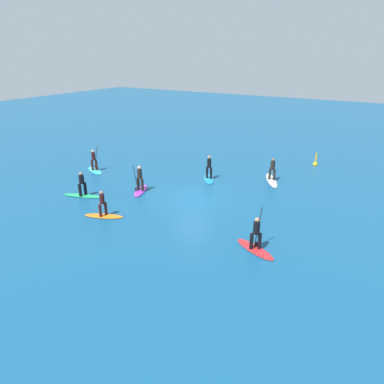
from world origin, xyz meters
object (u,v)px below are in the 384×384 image
(surfer_on_red_board, at_px, (256,241))
(marker_buoy, at_px, (315,163))
(surfer_on_purple_board, at_px, (140,184))
(surfer_on_blue_board, at_px, (209,172))
(surfer_on_white_board, at_px, (272,175))
(surfer_on_orange_board, at_px, (103,210))
(surfer_on_green_board, at_px, (83,190))
(surfer_on_teal_board, at_px, (94,165))

(surfer_on_red_board, bearing_deg, marker_buoy, -62.15)
(surfer_on_purple_board, height_order, surfer_on_blue_board, surfer_on_purple_board)
(surfer_on_white_board, height_order, surfer_on_orange_board, surfer_on_white_board)
(surfer_on_white_board, xyz_separation_m, surfer_on_green_board, (-10.23, -9.77, 0.05))
(surfer_on_white_board, xyz_separation_m, surfer_on_red_board, (2.68, -10.36, 0.07))
(surfer_on_purple_board, relative_size, marker_buoy, 2.04)
(surfer_on_green_board, height_order, surfer_on_orange_board, surfer_on_green_board)
(marker_buoy, bearing_deg, surfer_on_red_board, -87.61)
(surfer_on_red_board, bearing_deg, surfer_on_purple_board, 6.92)
(surfer_on_red_board, distance_m, surfer_on_teal_board, 17.13)
(marker_buoy, bearing_deg, surfer_on_teal_board, -144.66)
(surfer_on_purple_board, distance_m, surfer_on_orange_board, 4.52)
(surfer_on_purple_board, xyz_separation_m, marker_buoy, (9.42, 12.82, -0.35))
(surfer_on_red_board, xyz_separation_m, surfer_on_teal_board, (-16.35, 5.09, -0.03))
(surfer_on_teal_board, xyz_separation_m, marker_buoy, (15.68, 11.12, -0.27))
(surfer_on_orange_board, xyz_separation_m, marker_buoy, (8.71, 17.29, -0.21))
(surfer_on_green_board, xyz_separation_m, surfer_on_red_board, (12.91, -0.59, 0.03))
(surfer_on_white_board, distance_m, marker_buoy, 6.19)
(surfer_on_teal_board, bearing_deg, surfer_on_purple_board, -169.75)
(surfer_on_green_board, bearing_deg, marker_buoy, -147.17)
(surfer_on_green_board, relative_size, marker_buoy, 2.44)
(surfer_on_white_board, bearing_deg, surfer_on_teal_board, 82.97)
(surfer_on_purple_board, relative_size, surfer_on_orange_board, 1.00)
(surfer_on_purple_board, height_order, surfer_on_orange_board, surfer_on_purple_board)
(surfer_on_red_board, xyz_separation_m, surfer_on_orange_board, (-9.39, -1.08, -0.08))
(surfer_on_blue_board, distance_m, surfer_on_teal_board, 9.79)
(marker_buoy, bearing_deg, surfer_on_white_board, -108.93)
(surfer_on_blue_board, bearing_deg, surfer_on_orange_board, 134.29)
(marker_buoy, bearing_deg, surfer_on_purple_board, -126.30)
(surfer_on_purple_board, distance_m, surfer_on_blue_board, 5.69)
(surfer_on_blue_board, height_order, surfer_on_red_board, surfer_on_red_board)
(surfer_on_blue_board, distance_m, marker_buoy, 10.25)
(marker_buoy, bearing_deg, surfer_on_green_board, -128.07)
(surfer_on_white_board, xyz_separation_m, marker_buoy, (2.01, 5.85, -0.23))
(surfer_on_white_board, xyz_separation_m, surfer_on_orange_board, (-6.71, -11.44, -0.01))
(surfer_on_white_board, height_order, surfer_on_teal_board, surfer_on_teal_board)
(surfer_on_orange_board, distance_m, surfer_on_teal_board, 9.30)
(marker_buoy, bearing_deg, surfer_on_blue_board, -128.61)
(surfer_on_purple_board, relative_size, surfer_on_red_board, 0.97)
(surfer_on_blue_board, bearing_deg, surfer_on_white_board, -95.50)
(marker_buoy, bearing_deg, surfer_on_orange_board, -116.75)
(surfer_on_purple_board, height_order, surfer_on_red_board, surfer_on_red_board)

